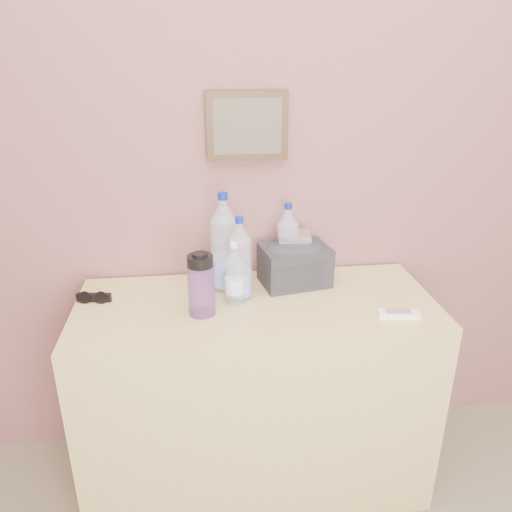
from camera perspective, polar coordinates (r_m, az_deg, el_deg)
The scene contains 11 objects.
picture_frame at distance 1.89m, azimuth -1.00°, elevation 14.63°, with size 0.30×0.03×0.25m, color #382311, non-canonical shape.
dresser at distance 2.04m, azimuth 0.00°, elevation -15.42°, with size 1.30×0.54×0.81m, color tan.
pet_large_b at distance 1.86m, azimuth -3.65°, elevation 0.99°, with size 0.10×0.10×0.37m.
pet_large_c at distance 1.95m, azimuth 3.60°, elevation 1.16°, with size 0.08×0.08×0.31m.
pet_large_d at distance 1.79m, azimuth -1.86°, elevation -0.79°, with size 0.08×0.08×0.31m.
pet_small at distance 1.77m, azimuth -2.49°, elevation -2.41°, with size 0.07×0.07×0.23m.
nalgene_bottle at distance 1.70m, azimuth -6.29°, elevation -3.23°, with size 0.09×0.09×0.23m.
sunglasses at distance 1.90m, azimuth -18.02°, elevation -4.52°, with size 0.13×0.05×0.03m, color black, non-canonical shape.
ac_remote at distance 1.78m, azimuth 15.98°, elevation -6.42°, with size 0.14×0.04×0.02m, color beige.
toiletry_bag at distance 1.93m, azimuth 4.45°, elevation -0.78°, with size 0.25×0.18×0.17m, color black, non-canonical shape.
foil_packet at distance 1.92m, azimuth 4.38°, elevation 2.28°, with size 0.12×0.10×0.03m, color silver.
Camera 1 is at (-0.34, 0.12, 1.66)m, focal length 35.00 mm.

